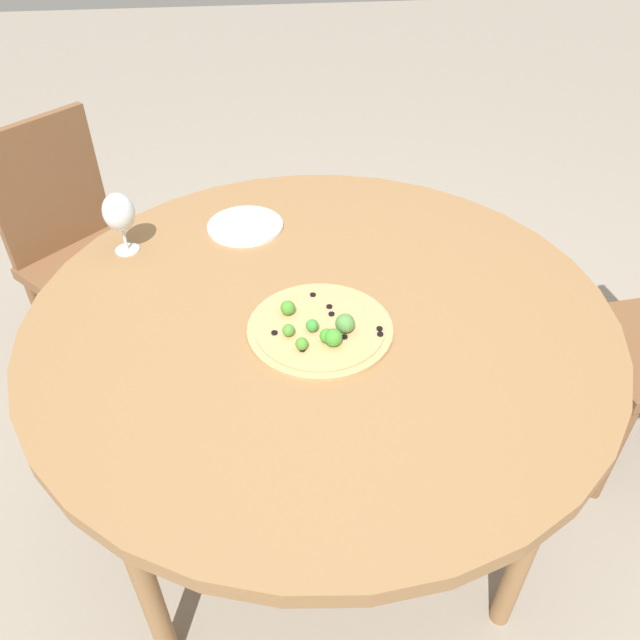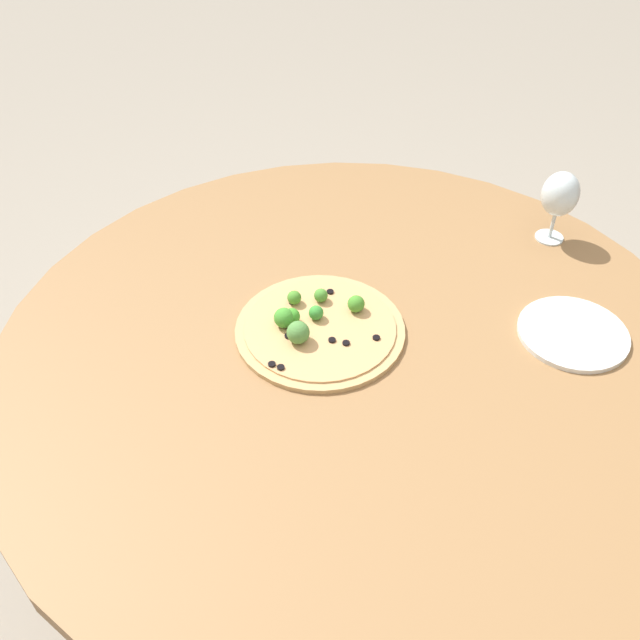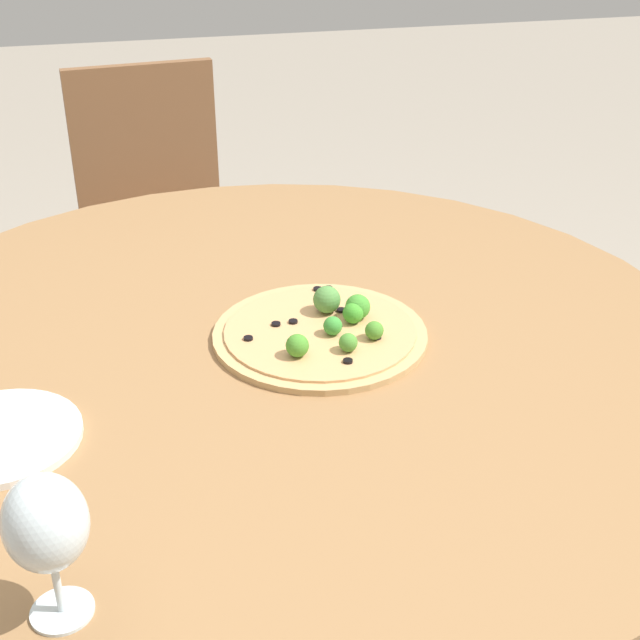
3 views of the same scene
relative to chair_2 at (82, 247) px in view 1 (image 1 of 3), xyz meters
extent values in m
plane|color=gray|center=(0.73, -0.73, -0.48)|extent=(12.00, 12.00, 0.00)
cylinder|color=olive|center=(0.73, -0.73, 0.23)|extent=(1.36, 1.36, 0.04)
cylinder|color=olive|center=(0.30, -1.15, -0.14)|extent=(0.05, 0.05, 0.69)
cylinder|color=olive|center=(1.15, -1.15, -0.14)|extent=(0.05, 0.05, 0.69)
cylinder|color=olive|center=(0.30, -0.31, -0.14)|extent=(0.05, 0.05, 0.69)
cylinder|color=olive|center=(1.15, -0.31, -0.14)|extent=(0.05, 0.05, 0.69)
cylinder|color=brown|center=(1.53, -0.48, -0.28)|extent=(0.04, 0.04, 0.40)
cylinder|color=brown|center=(1.56, -0.82, -0.28)|extent=(0.04, 0.04, 0.40)
cube|color=brown|center=(0.05, -0.05, -0.06)|extent=(0.57, 0.57, 0.04)
cube|color=brown|center=(-0.08, 0.08, 0.19)|extent=(0.29, 0.29, 0.45)
cylinder|color=brown|center=(0.05, -0.29, -0.28)|extent=(0.04, 0.04, 0.40)
cylinder|color=brown|center=(0.29, -0.05, -0.28)|extent=(0.04, 0.04, 0.40)
cylinder|color=brown|center=(-0.19, -0.05, -0.28)|extent=(0.04, 0.04, 0.40)
cylinder|color=brown|center=(0.05, 0.19, -0.28)|extent=(0.04, 0.04, 0.40)
cylinder|color=tan|center=(0.72, -0.80, 0.25)|extent=(0.33, 0.33, 0.01)
cylinder|color=tan|center=(0.72, -0.80, 0.26)|extent=(0.29, 0.29, 0.00)
sphere|color=#508940|center=(0.77, -0.82, 0.28)|extent=(0.04, 0.04, 0.04)
sphere|color=#478E2C|center=(0.65, -0.75, 0.28)|extent=(0.03, 0.03, 0.03)
sphere|color=#429430|center=(0.74, -0.87, 0.28)|extent=(0.04, 0.04, 0.04)
sphere|color=green|center=(0.72, -0.85, 0.28)|extent=(0.03, 0.03, 0.03)
sphere|color=#498B2C|center=(0.67, -0.87, 0.28)|extent=(0.03, 0.03, 0.03)
sphere|color=green|center=(0.70, -0.82, 0.28)|extent=(0.03, 0.03, 0.03)
sphere|color=#4A8D32|center=(0.65, -0.82, 0.28)|extent=(0.03, 0.03, 0.03)
cylinder|color=black|center=(0.75, -0.74, 0.26)|extent=(0.01, 0.01, 0.00)
cylinder|color=black|center=(0.67, -0.88, 0.26)|extent=(0.01, 0.01, 0.00)
cylinder|color=black|center=(0.71, -0.69, 0.26)|extent=(0.01, 0.01, 0.00)
cylinder|color=black|center=(0.85, -0.83, 0.26)|extent=(0.01, 0.01, 0.00)
cylinder|color=black|center=(0.62, -0.82, 0.26)|extent=(0.01, 0.01, 0.00)
cylinder|color=black|center=(0.84, -0.85, 0.26)|extent=(0.01, 0.01, 0.00)
cylinder|color=black|center=(0.75, -0.77, 0.26)|extent=(0.01, 0.01, 0.00)
cylinder|color=black|center=(0.74, -0.86, 0.26)|extent=(0.01, 0.01, 0.00)
cylinder|color=black|center=(0.77, -0.85, 0.26)|extent=(0.01, 0.01, 0.00)
cylinder|color=silver|center=(0.25, -0.43, 0.25)|extent=(0.06, 0.06, 0.00)
cylinder|color=silver|center=(0.25, -0.43, 0.28)|extent=(0.01, 0.01, 0.06)
ellipsoid|color=silver|center=(0.25, -0.43, 0.36)|extent=(0.08, 0.08, 0.10)
cylinder|color=silver|center=(0.56, -0.34, 0.25)|extent=(0.21, 0.21, 0.01)
camera|label=1|loc=(0.60, -1.85, 1.16)|focal=35.00mm
camera|label=2|loc=(1.66, -0.45, 1.18)|focal=40.00mm
camera|label=3|loc=(-0.42, -0.52, 0.92)|focal=50.00mm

